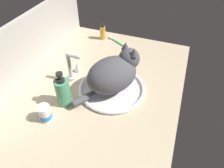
{
  "coord_description": "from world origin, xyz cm",
  "views": [
    {
      "loc": [
        -70.8,
        -32.06,
        75.7
      ],
      "look_at": [
        -1.16,
        -6.38,
        7.0
      ],
      "focal_mm": 32.33,
      "sensor_mm": 36.0,
      "label": 1
    }
  ],
  "objects_px": {
    "sink_basin": "(112,88)",
    "toothbrush": "(117,42)",
    "faucet": "(71,70)",
    "soap_pump_bottle": "(63,92)",
    "cat": "(115,72)",
    "pill_bottle": "(45,114)",
    "amber_bottle": "(103,32)"
  },
  "relations": [
    {
      "from": "faucet",
      "to": "cat",
      "type": "height_order",
      "value": "cat"
    },
    {
      "from": "sink_basin",
      "to": "cat",
      "type": "height_order",
      "value": "cat"
    },
    {
      "from": "amber_bottle",
      "to": "soap_pump_bottle",
      "type": "bearing_deg",
      "value": -174.65
    },
    {
      "from": "sink_basin",
      "to": "toothbrush",
      "type": "xyz_separation_m",
      "value": [
        0.45,
        0.13,
        -0.0
      ]
    },
    {
      "from": "sink_basin",
      "to": "faucet",
      "type": "xyz_separation_m",
      "value": [
        -0.0,
        0.23,
        0.06
      ]
    },
    {
      "from": "faucet",
      "to": "pill_bottle",
      "type": "relative_size",
      "value": 2.19
    },
    {
      "from": "sink_basin",
      "to": "pill_bottle",
      "type": "xyz_separation_m",
      "value": [
        -0.28,
        0.21,
        0.03
      ]
    },
    {
      "from": "pill_bottle",
      "to": "amber_bottle",
      "type": "bearing_deg",
      "value": 2.26
    },
    {
      "from": "soap_pump_bottle",
      "to": "toothbrush",
      "type": "xyz_separation_m",
      "value": [
        0.61,
        -0.05,
        -0.07
      ]
    },
    {
      "from": "soap_pump_bottle",
      "to": "pill_bottle",
      "type": "xyz_separation_m",
      "value": [
        -0.11,
        0.03,
        -0.04
      ]
    },
    {
      "from": "cat",
      "to": "toothbrush",
      "type": "xyz_separation_m",
      "value": [
        0.43,
        0.14,
        -0.1
      ]
    },
    {
      "from": "amber_bottle",
      "to": "sink_basin",
      "type": "bearing_deg",
      "value": -152.69
    },
    {
      "from": "sink_basin",
      "to": "pill_bottle",
      "type": "distance_m",
      "value": 0.35
    },
    {
      "from": "faucet",
      "to": "soap_pump_bottle",
      "type": "relative_size",
      "value": 0.96
    },
    {
      "from": "pill_bottle",
      "to": "amber_bottle",
      "type": "distance_m",
      "value": 0.74
    },
    {
      "from": "sink_basin",
      "to": "amber_bottle",
      "type": "bearing_deg",
      "value": 27.31
    },
    {
      "from": "amber_bottle",
      "to": "toothbrush",
      "type": "xyz_separation_m",
      "value": [
        -0.01,
        -0.11,
        -0.04
      ]
    },
    {
      "from": "cat",
      "to": "faucet",
      "type": "bearing_deg",
      "value": 93.52
    },
    {
      "from": "soap_pump_bottle",
      "to": "toothbrush",
      "type": "distance_m",
      "value": 0.61
    },
    {
      "from": "faucet",
      "to": "toothbrush",
      "type": "bearing_deg",
      "value": -12.52
    },
    {
      "from": "toothbrush",
      "to": "sink_basin",
      "type": "bearing_deg",
      "value": -163.84
    },
    {
      "from": "faucet",
      "to": "toothbrush",
      "type": "xyz_separation_m",
      "value": [
        0.45,
        -0.1,
        -0.06
      ]
    },
    {
      "from": "sink_basin",
      "to": "toothbrush",
      "type": "bearing_deg",
      "value": 16.16
    },
    {
      "from": "faucet",
      "to": "soap_pump_bottle",
      "type": "height_order",
      "value": "soap_pump_bottle"
    },
    {
      "from": "faucet",
      "to": "pill_bottle",
      "type": "xyz_separation_m",
      "value": [
        -0.28,
        -0.02,
        -0.03
      ]
    },
    {
      "from": "sink_basin",
      "to": "cat",
      "type": "bearing_deg",
      "value": -33.45
    },
    {
      "from": "sink_basin",
      "to": "soap_pump_bottle",
      "type": "bearing_deg",
      "value": 132.07
    },
    {
      "from": "pill_bottle",
      "to": "sink_basin",
      "type": "bearing_deg",
      "value": -36.96
    },
    {
      "from": "faucet",
      "to": "toothbrush",
      "type": "relative_size",
      "value": 1.19
    },
    {
      "from": "cat",
      "to": "soap_pump_bottle",
      "type": "distance_m",
      "value": 0.26
    },
    {
      "from": "faucet",
      "to": "sink_basin",
      "type": "bearing_deg",
      "value": -90.0
    },
    {
      "from": "soap_pump_bottle",
      "to": "amber_bottle",
      "type": "height_order",
      "value": "soap_pump_bottle"
    }
  ]
}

